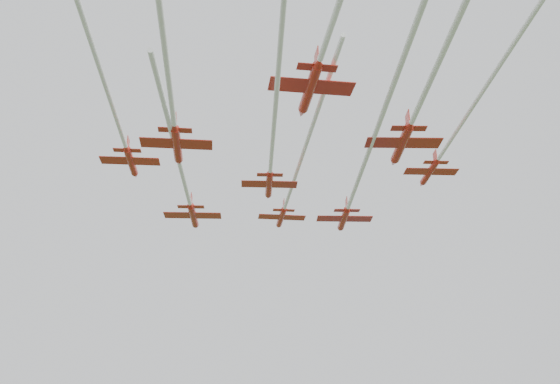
% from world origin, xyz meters
% --- Properties ---
extents(jet_lead, '(21.64, 58.90, 2.59)m').
position_xyz_m(jet_lead, '(1.22, -0.81, 55.35)').
color(jet_lead, red).
extents(jet_row2_left, '(16.39, 52.89, 2.87)m').
position_xyz_m(jet_row2_left, '(-13.56, -9.68, 52.21)').
color(jet_row2_left, red).
extents(jet_row2_right, '(18.96, 66.13, 2.86)m').
position_xyz_m(jet_row2_right, '(12.21, -6.87, 52.72)').
color(jet_row2_right, red).
extents(jet_row3_left, '(19.62, 58.08, 2.62)m').
position_xyz_m(jet_row3_left, '(-16.83, -28.26, 55.56)').
color(jet_row3_left, red).
extents(jet_row3_mid, '(19.49, 65.69, 2.46)m').
position_xyz_m(jet_row3_mid, '(3.77, -27.38, 52.00)').
color(jet_row3_mid, red).
extents(jet_row3_right, '(14.56, 46.99, 2.42)m').
position_xyz_m(jet_row3_right, '(25.46, -12.95, 54.97)').
color(jet_row3_right, red).
extents(jet_row4_left, '(20.00, 55.93, 2.75)m').
position_xyz_m(jet_row4_left, '(-5.61, -37.54, 52.07)').
color(jet_row4_left, red).
extents(jet_row4_right, '(18.30, 65.41, 2.94)m').
position_xyz_m(jet_row4_right, '(22.40, -33.67, 52.75)').
color(jet_row4_right, red).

